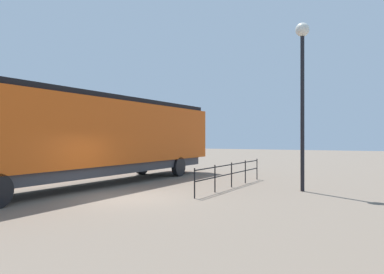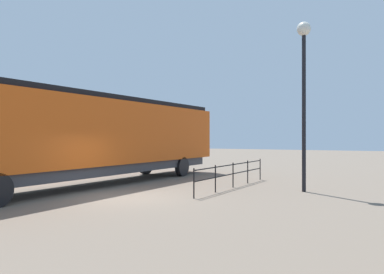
{
  "view_description": "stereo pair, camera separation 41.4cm",
  "coord_description": "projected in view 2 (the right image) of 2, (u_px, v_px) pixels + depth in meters",
  "views": [
    {
      "loc": [
        8.69,
        -11.45,
        2.21
      ],
      "look_at": [
        1.73,
        1.86,
        2.24
      ],
      "focal_mm": 36.29,
      "sensor_mm": 36.0,
      "label": 1
    },
    {
      "loc": [
        9.06,
        -11.25,
        2.21
      ],
      "look_at": [
        1.73,
        1.86,
        2.24
      ],
      "focal_mm": 36.29,
      "sensor_mm": 36.0,
      "label": 2
    }
  ],
  "objects": [
    {
      "name": "ground_plane",
      "position": [
        126.0,
        198.0,
        14.24
      ],
      "size": [
        120.0,
        120.0,
        0.0
      ],
      "primitive_type": "plane",
      "color": "#756656"
    },
    {
      "name": "locomotive",
      "position": [
        103.0,
        135.0,
        18.33
      ],
      "size": [
        2.87,
        17.97,
        4.15
      ],
      "color": "#D15114",
      "rests_on": "ground_plane"
    },
    {
      "name": "lamp_post",
      "position": [
        304.0,
        68.0,
        15.86
      ],
      "size": [
        0.57,
        0.57,
        6.96
      ],
      "color": "black",
      "rests_on": "ground_plane"
    },
    {
      "name": "platform_fence",
      "position": [
        233.0,
        171.0,
        17.22
      ],
      "size": [
        0.05,
        7.25,
        1.1
      ],
      "color": "black",
      "rests_on": "ground_plane"
    }
  ]
}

